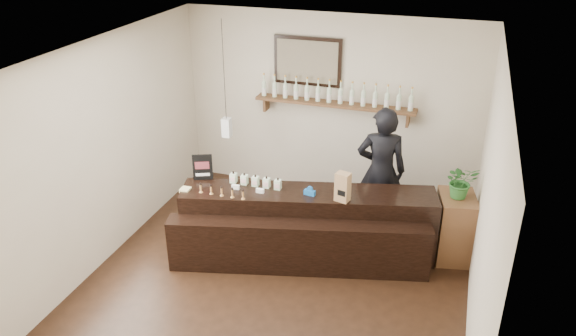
% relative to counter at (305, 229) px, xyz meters
% --- Properties ---
extents(ground, '(5.00, 5.00, 0.00)m').
position_rel_counter_xyz_m(ground, '(-0.18, -0.58, -0.42)').
color(ground, black).
rests_on(ground, ground).
extents(room_shell, '(5.00, 5.00, 5.00)m').
position_rel_counter_xyz_m(room_shell, '(-0.18, -0.58, 1.28)').
color(room_shell, beige).
rests_on(room_shell, ground).
extents(back_wall_decor, '(2.66, 0.96, 1.69)m').
position_rel_counter_xyz_m(back_wall_decor, '(-0.32, 1.79, 1.33)').
color(back_wall_decor, '#56371D').
rests_on(back_wall_decor, ground).
extents(counter, '(3.27, 1.61, 1.05)m').
position_rel_counter_xyz_m(counter, '(0.00, 0.00, 0.00)').
color(counter, black).
rests_on(counter, ground).
extents(promo_sign, '(0.24, 0.12, 0.36)m').
position_rel_counter_xyz_m(promo_sign, '(-1.40, 0.03, 0.66)').
color(promo_sign, black).
rests_on(promo_sign, counter).
extents(paper_bag, '(0.20, 0.17, 0.37)m').
position_rel_counter_xyz_m(paper_bag, '(0.46, 0.03, 0.66)').
color(paper_bag, '#916646').
rests_on(paper_bag, counter).
extents(tape_dispenser, '(0.15, 0.07, 0.12)m').
position_rel_counter_xyz_m(tape_dispenser, '(0.04, 0.04, 0.52)').
color(tape_dispenser, '#175CA4').
rests_on(tape_dispenser, counter).
extents(side_cabinet, '(0.55, 0.68, 0.88)m').
position_rel_counter_xyz_m(side_cabinet, '(1.82, 0.61, 0.02)').
color(side_cabinet, '#56371D').
rests_on(side_cabinet, ground).
extents(potted_plant, '(0.49, 0.46, 0.44)m').
position_rel_counter_xyz_m(potted_plant, '(1.82, 0.61, 0.67)').
color(potted_plant, '#2D6A2A').
rests_on(potted_plant, side_cabinet).
extents(shopkeeper, '(0.82, 0.61, 2.06)m').
position_rel_counter_xyz_m(shopkeeper, '(0.78, 0.97, 0.60)').
color(shopkeeper, black).
rests_on(shopkeeper, ground).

